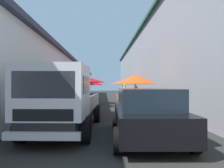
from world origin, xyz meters
TOP-DOWN VIEW (x-y plane):
  - ground at (13.50, 0.00)m, footprint 90.00×90.00m
  - building_left_whitewash at (15.75, 6.73)m, footprint 49.80×7.50m
  - building_right_concrete at (15.75, -6.73)m, footprint 49.80×7.50m
  - fruit_stall_near_left at (8.73, 1.46)m, footprint 2.49×2.49m
  - fruit_stall_far_left at (12.83, 2.12)m, footprint 2.27×2.27m
  - fruit_stall_near_right at (9.61, -1.43)m, footprint 2.41×2.41m
  - fruit_stall_mid_lane at (15.50, 1.51)m, footprint 2.55×2.55m
  - fruit_stall_far_right at (19.80, -1.66)m, footprint 2.70×2.70m
  - hatchback_car at (4.62, -0.94)m, footprint 3.96×2.03m
  - delivery_truck at (4.90, 1.59)m, footprint 5.01×2.19m
  - vendor_by_crates at (16.68, -1.57)m, footprint 0.67×0.23m
  - vendor_in_shade at (16.57, 2.35)m, footprint 0.62×0.36m
  - plastic_stool at (12.61, -0.74)m, footprint 0.30×0.30m

SIDE VIEW (x-z plane):
  - ground at x=13.50m, z-range 0.00..0.00m
  - plastic_stool at x=12.61m, z-range 0.11..0.54m
  - hatchback_car at x=4.62m, z-range 0.01..1.46m
  - vendor_in_shade at x=16.57m, z-range 0.13..1.80m
  - vendor_by_crates at x=16.68m, z-range 0.14..1.84m
  - delivery_truck at x=4.90m, z-range 0.00..2.08m
  - fruit_stall_near_left at x=8.73m, z-range 0.53..2.70m
  - fruit_stall_mid_lane at x=15.50m, z-range 0.56..2.68m
  - fruit_stall_near_right at x=9.61m, z-range 0.56..2.76m
  - fruit_stall_far_right at x=19.80m, z-range 0.60..2.79m
  - fruit_stall_far_left at x=12.83m, z-range 0.57..2.97m
  - building_left_whitewash at x=15.75m, z-range 0.01..4.08m
  - building_right_concrete at x=15.75m, z-range 0.01..7.07m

